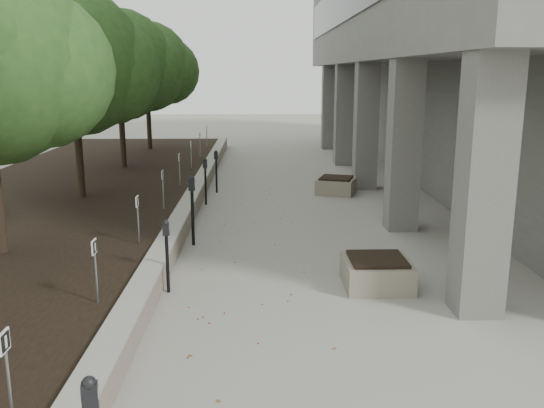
{
  "coord_description": "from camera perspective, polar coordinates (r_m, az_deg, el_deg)",
  "views": [
    {
      "loc": [
        0.04,
        -7.53,
        3.69
      ],
      "look_at": [
        0.28,
        4.43,
        0.97
      ],
      "focal_mm": 38.46,
      "sensor_mm": 36.0,
      "label": 1
    }
  ],
  "objects": [
    {
      "name": "crabapple_tree_4",
      "position": [
        21.1,
        -14.68,
        10.84
      ],
      "size": [
        4.6,
        4.0,
        5.44
      ],
      "primitive_type": null,
      "color": "#264C1D",
      "rests_on": "planting_bed"
    },
    {
      "name": "planter_back",
      "position": [
        18.19,
        6.28,
        1.84
      ],
      "size": [
        1.4,
        1.4,
        0.52
      ],
      "primitive_type": null,
      "rotation": [
        0.0,
        0.0,
        -0.31
      ],
      "color": "gray",
      "rests_on": "ground"
    },
    {
      "name": "retaining_wall",
      "position": [
        16.99,
        -7.43,
        1.0
      ],
      "size": [
        0.39,
        26.0,
        0.5
      ],
      "primitive_type": null,
      "color": "gray",
      "rests_on": "ground"
    },
    {
      "name": "planter_front",
      "position": [
        10.44,
        10.22,
        -6.57
      ],
      "size": [
        1.16,
        1.16,
        0.53
      ],
      "primitive_type": null,
      "rotation": [
        0.0,
        0.0,
        0.01
      ],
      "color": "gray",
      "rests_on": "ground"
    },
    {
      "name": "parking_sign_5",
      "position": [
        17.43,
        -9.03,
        3.35
      ],
      "size": [
        0.04,
        0.22,
        0.96
      ],
      "primitive_type": null,
      "color": "black",
      "rests_on": "planting_bed"
    },
    {
      "name": "parking_sign_1",
      "position": [
        6.24,
        -24.41,
        -15.25
      ],
      "size": [
        0.04,
        0.22,
        0.96
      ],
      "primitive_type": null,
      "color": "black",
      "rests_on": "planting_bed"
    },
    {
      "name": "parking_meter_5",
      "position": [
        18.21,
        -5.47,
        3.18
      ],
      "size": [
        0.15,
        0.12,
        1.33
      ],
      "primitive_type": null,
      "rotation": [
        0.0,
        0.0,
        -0.23
      ],
      "color": "black",
      "rests_on": "ground"
    },
    {
      "name": "parking_sign_4",
      "position": [
        14.51,
        -10.61,
        1.4
      ],
      "size": [
        0.04,
        0.22,
        0.96
      ],
      "primitive_type": null,
      "color": "black",
      "rests_on": "planting_bed"
    },
    {
      "name": "parking_sign_8",
      "position": [
        26.29,
        -6.41,
        6.58
      ],
      "size": [
        0.04,
        0.22,
        0.96
      ],
      "primitive_type": null,
      "color": "black",
      "rests_on": "planting_bed"
    },
    {
      "name": "parking_sign_7",
      "position": [
        23.32,
        -7.06,
        5.78
      ],
      "size": [
        0.04,
        0.22,
        0.96
      ],
      "primitive_type": null,
      "color": "black",
      "rests_on": "planting_bed"
    },
    {
      "name": "parking_meter_4",
      "position": [
        16.55,
        -6.53,
        2.2
      ],
      "size": [
        0.14,
        0.11,
        1.34
      ],
      "primitive_type": null,
      "rotation": [
        0.0,
        0.0,
        -0.12
      ],
      "color": "black",
      "rests_on": "ground"
    },
    {
      "name": "planting_bed",
      "position": [
        17.78,
        -19.28,
        0.75
      ],
      "size": [
        7.0,
        26.0,
        0.4
      ],
      "primitive_type": "cube",
      "color": "black",
      "rests_on": "ground"
    },
    {
      "name": "parking_sign_3",
      "position": [
        11.63,
        -12.97,
        -1.54
      ],
      "size": [
        0.04,
        0.22,
        0.96
      ],
      "primitive_type": null,
      "color": "black",
      "rests_on": "planting_bed"
    },
    {
      "name": "ground",
      "position": [
        8.39,
        -1.33,
        -13.32
      ],
      "size": [
        90.0,
        90.0,
        0.0
      ],
      "primitive_type": "plane",
      "color": "gray",
      "rests_on": "ground"
    },
    {
      "name": "crabapple_tree_5",
      "position": [
        25.99,
        -12.12,
        11.27
      ],
      "size": [
        4.6,
        4.0,
        5.44
      ],
      "primitive_type": null,
      "color": "#264C1D",
      "rests_on": "planting_bed"
    },
    {
      "name": "parking_sign_2",
      "position": [
        8.84,
        -16.87,
        -6.34
      ],
      "size": [
        0.04,
        0.22,
        0.96
      ],
      "primitive_type": null,
      "color": "black",
      "rests_on": "planting_bed"
    },
    {
      "name": "berry_scatter",
      "position": [
        13.06,
        -1.72,
        -3.58
      ],
      "size": [
        3.3,
        14.1,
        0.02
      ],
      "primitive_type": null,
      "color": "maroon",
      "rests_on": "ground"
    },
    {
      "name": "parking_meter_2",
      "position": [
        10.05,
        -10.23,
        -5.09
      ],
      "size": [
        0.13,
        0.09,
        1.28
      ],
      "primitive_type": null,
      "rotation": [
        0.0,
        0.0,
        -0.0
      ],
      "color": "black",
      "rests_on": "ground"
    },
    {
      "name": "parking_meter_3",
      "position": [
        12.66,
        -7.79,
        -0.68
      ],
      "size": [
        0.16,
        0.12,
        1.53
      ],
      "primitive_type": null,
      "rotation": [
        0.0,
        0.0,
        -0.1
      ],
      "color": "black",
      "rests_on": "ground"
    },
    {
      "name": "parking_sign_6",
      "position": [
        20.37,
        -7.91,
        4.74
      ],
      "size": [
        0.04,
        0.22,
        0.96
      ],
      "primitive_type": null,
      "color": "black",
      "rests_on": "planting_bed"
    },
    {
      "name": "crabapple_tree_3",
      "position": [
        16.28,
        -18.75,
        10.12
      ],
      "size": [
        4.6,
        4.0,
        5.44
      ],
      "primitive_type": null,
      "color": "#264C1D",
      "rests_on": "planting_bed"
    }
  ]
}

